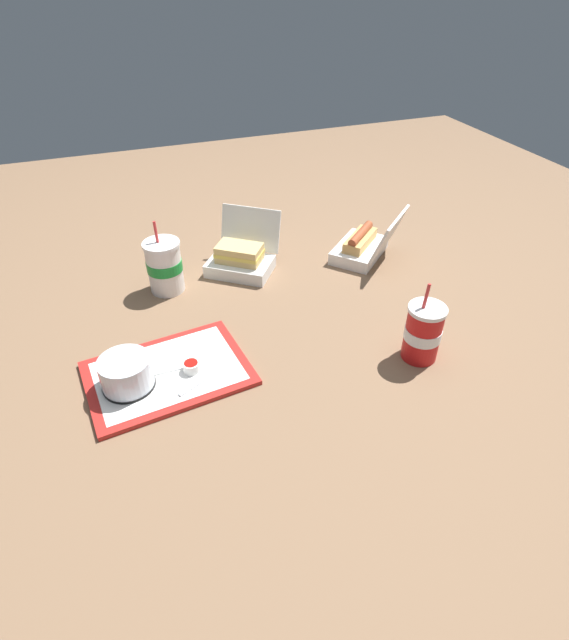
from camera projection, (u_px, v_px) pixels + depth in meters
The scene contains 10 objects.
ground_plane at pixel (292, 321), 1.35m from camera, with size 3.20×3.20×0.00m, color brown.
food_tray at pixel (168, 373), 1.18m from camera, with size 0.40×0.30×0.01m.
cake_container at pixel (127, 374), 1.11m from camera, with size 0.12×0.12×0.08m.
ketchup_cup at pixel (191, 366), 1.17m from camera, with size 0.04×0.04×0.02m.
napkin_stack at pixel (163, 359), 1.20m from camera, with size 0.10×0.10×0.00m, color white.
plastic_fork at pixel (199, 382), 1.14m from camera, with size 0.11×0.01×0.01m, color white.
clamshell_hotdog_center at pixel (363, 245), 1.61m from camera, with size 0.27×0.27×0.16m.
clamshell_sandwich_right at pixel (241, 258), 1.54m from camera, with size 0.26×0.26×0.17m.
soda_cup_right at pixel (165, 266), 1.43m from camera, with size 0.10×0.10×0.22m.
soda_cup_left at pixel (423, 332), 1.19m from camera, with size 0.09×0.09×0.21m.
Camera 1 is at (0.39, 1.00, 0.81)m, focal length 28.00 mm.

